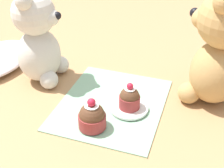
{
  "coord_description": "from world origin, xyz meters",
  "views": [
    {
      "loc": [
        -0.55,
        -0.19,
        0.44
      ],
      "look_at": [
        0.0,
        0.0,
        0.06
      ],
      "focal_mm": 50.0,
      "sensor_mm": 36.0,
      "label": 1
    }
  ],
  "objects_px": {
    "cupcake_near_cream_bear": "(92,117)",
    "cupcake_near_tan_bear": "(130,98)",
    "teddy_bear_tan": "(219,49)",
    "teddy_bear_cream": "(38,39)",
    "saucer_plate": "(129,108)"
  },
  "relations": [
    {
      "from": "teddy_bear_cream",
      "to": "cupcake_near_cream_bear",
      "type": "bearing_deg",
      "value": -131.62
    },
    {
      "from": "teddy_bear_tan",
      "to": "cupcake_near_cream_bear",
      "type": "relative_size",
      "value": 3.84
    },
    {
      "from": "teddy_bear_tan",
      "to": "cupcake_near_cream_bear",
      "type": "bearing_deg",
      "value": -33.65
    },
    {
      "from": "teddy_bear_tan",
      "to": "saucer_plate",
      "type": "bearing_deg",
      "value": -41.15
    },
    {
      "from": "cupcake_near_tan_bear",
      "to": "teddy_bear_cream",
      "type": "bearing_deg",
      "value": 76.18
    },
    {
      "from": "cupcake_near_cream_bear",
      "to": "teddy_bear_cream",
      "type": "bearing_deg",
      "value": 53.61
    },
    {
      "from": "cupcake_near_cream_bear",
      "to": "cupcake_near_tan_bear",
      "type": "bearing_deg",
      "value": -34.44
    },
    {
      "from": "cupcake_near_cream_bear",
      "to": "saucer_plate",
      "type": "distance_m",
      "value": 0.1
    },
    {
      "from": "teddy_bear_tan",
      "to": "cupcake_near_cream_bear",
      "type": "xyz_separation_m",
      "value": [
        -0.19,
        0.22,
        -0.1
      ]
    },
    {
      "from": "cupcake_near_cream_bear",
      "to": "cupcake_near_tan_bear",
      "type": "distance_m",
      "value": 0.1
    },
    {
      "from": "teddy_bear_tan",
      "to": "teddy_bear_cream",
      "type": "bearing_deg",
      "value": -67.69
    },
    {
      "from": "saucer_plate",
      "to": "cupcake_near_tan_bear",
      "type": "height_order",
      "value": "cupcake_near_tan_bear"
    },
    {
      "from": "saucer_plate",
      "to": "teddy_bear_tan",
      "type": "bearing_deg",
      "value": -57.13
    },
    {
      "from": "cupcake_near_cream_bear",
      "to": "saucer_plate",
      "type": "bearing_deg",
      "value": -34.44
    },
    {
      "from": "teddy_bear_tan",
      "to": "cupcake_near_cream_bear",
      "type": "height_order",
      "value": "teddy_bear_tan"
    }
  ]
}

